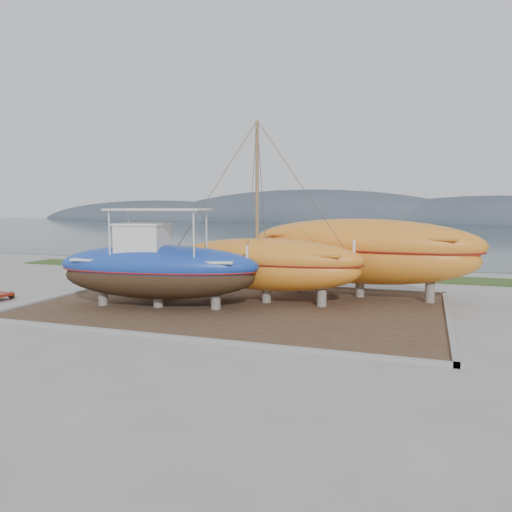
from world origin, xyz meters
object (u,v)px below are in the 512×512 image
(white_dinghy, at_px, (150,285))
(orange_bare_hull, at_px, (361,259))
(orange_sailboat, at_px, (267,213))
(blue_caique, at_px, (157,258))

(white_dinghy, relative_size, orange_bare_hull, 0.33)
(white_dinghy, xyz_separation_m, orange_sailboat, (6.01, 0.43, 3.64))
(blue_caique, distance_m, orange_bare_hull, 9.95)
(blue_caique, relative_size, orange_bare_hull, 0.80)
(blue_caique, relative_size, orange_sailboat, 1.00)
(blue_caique, height_order, orange_sailboat, orange_sailboat)
(orange_bare_hull, bearing_deg, white_dinghy, -154.58)
(orange_sailboat, xyz_separation_m, orange_bare_hull, (4.00, 2.88, -2.32))
(orange_sailboat, height_order, orange_bare_hull, orange_sailboat)
(blue_caique, distance_m, orange_sailboat, 5.41)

